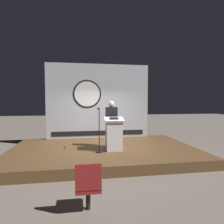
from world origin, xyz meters
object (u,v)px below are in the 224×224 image
Objects in this scene: speaker_person at (111,124)px; microphone_stand at (99,137)px; podium at (114,134)px; audience_chair_left at (88,184)px.

speaker_person is 1.15× the size of microphone_stand.
podium is 1.25× the size of audience_chair_left.
audience_chair_left is at bearing -108.24° from podium.
microphone_stand is at bearing -168.54° from podium.
audience_chair_left is (-0.45, -2.80, -0.30)m from microphone_stand.
audience_chair_left is (-0.95, -3.38, -0.65)m from speaker_person.
microphone_stand is (-0.50, -0.10, -0.05)m from podium.
podium is 0.57m from speaker_person.
podium is at bearing -89.15° from speaker_person.
speaker_person is at bearing 90.85° from podium.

